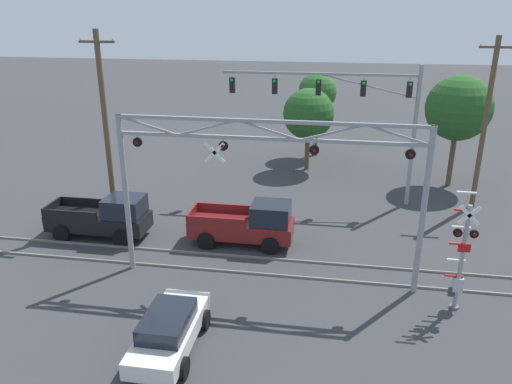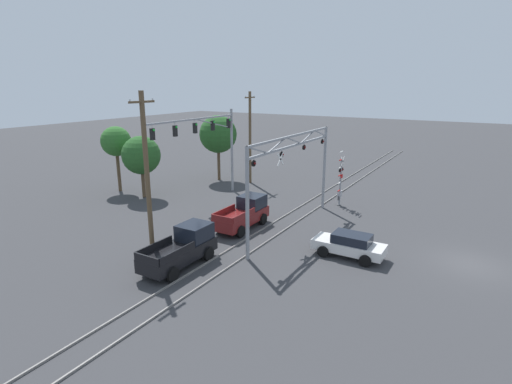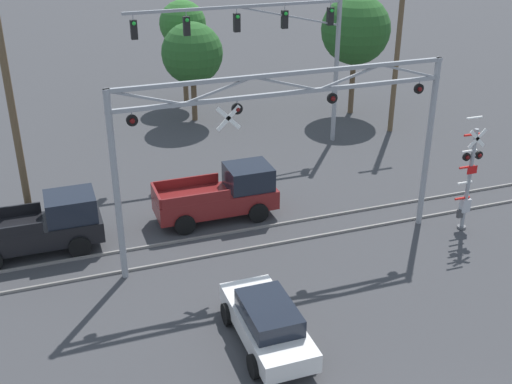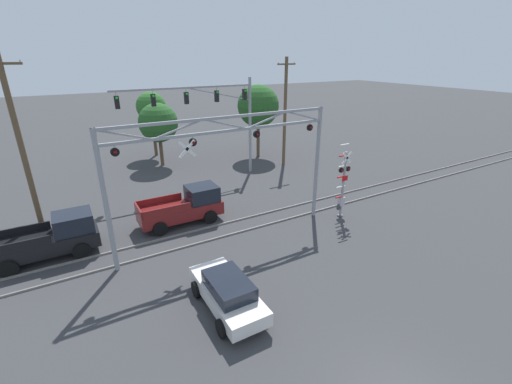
# 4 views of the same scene
# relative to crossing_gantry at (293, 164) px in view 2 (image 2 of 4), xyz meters

# --- Properties ---
(ground_plane) EXTENTS (200.00, 200.00, 0.00)m
(ground_plane) POSITION_rel_crossing_gantry_xyz_m (0.01, -11.64, -4.81)
(ground_plane) COLOR #38383A
(rail_track_near) EXTENTS (80.00, 0.08, 0.10)m
(rail_track_near) POSITION_rel_crossing_gantry_xyz_m (0.01, 0.28, -4.76)
(rail_track_near) COLOR gray
(rail_track_near) RESTS_ON ground_plane
(rail_track_far) EXTENTS (80.00, 0.08, 0.10)m
(rail_track_far) POSITION_rel_crossing_gantry_xyz_m (0.01, 1.72, -4.76)
(rail_track_far) COLOR gray
(rail_track_far) RESTS_ON ground_plane
(crossing_gantry) EXTENTS (12.28, 0.27, 6.87)m
(crossing_gantry) POSITION_rel_crossing_gantry_xyz_m (0.00, 0.00, 0.00)
(crossing_gantry) COLOR gray
(crossing_gantry) RESTS_ON ground_plane
(crossing_signal_mast) EXTENTS (0.97, 0.35, 4.78)m
(crossing_signal_mast) POSITION_rel_crossing_gantry_xyz_m (7.39, -0.99, -2.78)
(crossing_signal_mast) COLOR gray
(crossing_signal_mast) RESTS_ON ground_plane
(traffic_signal_span) EXTENTS (10.93, 0.39, 7.98)m
(traffic_signal_span) POSITION_rel_crossing_gantry_xyz_m (3.83, 9.83, 0.86)
(traffic_signal_span) COLOR gray
(traffic_signal_span) RESTS_ON ground_plane
(pickup_truck_lead) EXTENTS (4.99, 2.07, 2.16)m
(pickup_truck_lead) POSITION_rel_crossing_gantry_xyz_m (-1.37, 3.20, -3.78)
(pickup_truck_lead) COLOR maroon
(pickup_truck_lead) RESTS_ON ground_plane
(pickup_truck_following) EXTENTS (5.03, 2.07, 2.16)m
(pickup_truck_following) POSITION_rel_crossing_gantry_xyz_m (-8.57, 2.84, -3.78)
(pickup_truck_following) COLOR black
(pickup_truck_following) RESTS_ON ground_plane
(sedan_waiting) EXTENTS (1.94, 4.31, 1.50)m
(sedan_waiting) POSITION_rel_crossing_gantry_xyz_m (-2.53, -5.13, -4.03)
(sedan_waiting) COLOR silver
(sedan_waiting) RESTS_ON ground_plane
(utility_pole_left) EXTENTS (1.80, 0.28, 9.89)m
(utility_pole_left) POSITION_rel_crossing_gantry_xyz_m (-9.00, 4.85, 0.28)
(utility_pole_left) COLOR brown
(utility_pole_left) RESTS_ON ground_plane
(utility_pole_right) EXTENTS (1.80, 0.28, 9.50)m
(utility_pole_right) POSITION_rel_crossing_gantry_xyz_m (10.53, 10.04, 0.08)
(utility_pole_right) COLOR brown
(utility_pole_right) RESTS_ON ground_plane
(background_tree_beyond_span) EXTENTS (4.02, 4.02, 7.03)m
(background_tree_beyond_span) POSITION_rel_crossing_gantry_xyz_m (9.88, 13.67, 0.19)
(background_tree_beyond_span) COLOR brown
(background_tree_beyond_span) RESTS_ON ground_plane
(background_tree_far_left_verge) EXTENTS (3.50, 3.50, 5.72)m
(background_tree_far_left_verge) POSITION_rel_crossing_gantry_xyz_m (0.59, 15.55, -0.86)
(background_tree_far_left_verge) COLOR brown
(background_tree_far_left_verge) RESTS_ON ground_plane
(background_tree_far_right_verge) EXTENTS (2.85, 2.85, 6.35)m
(background_tree_far_right_verge) POSITION_rel_crossing_gantry_xyz_m (0.98, 19.24, 0.06)
(background_tree_far_right_verge) COLOR brown
(background_tree_far_right_verge) RESTS_ON ground_plane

